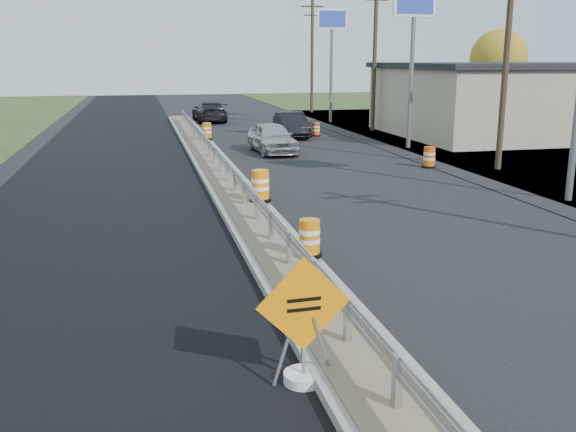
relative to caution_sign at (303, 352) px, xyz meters
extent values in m
plane|color=black|center=(0.90, 6.75, -0.48)|extent=(140.00, 140.00, 0.00)
cube|color=black|center=(-3.50, 16.75, -0.48)|extent=(7.20, 120.00, 0.01)
cube|color=gray|center=(0.90, 14.75, -0.39)|extent=(1.60, 55.00, 0.18)
cube|color=brown|center=(0.90, 14.75, -0.28)|extent=(1.25, 55.00, 0.05)
cube|color=silver|center=(0.90, -1.25, 0.10)|extent=(0.10, 0.15, 0.70)
cube|color=silver|center=(0.90, 0.75, 0.10)|extent=(0.10, 0.15, 0.70)
cube|color=silver|center=(0.90, 2.75, 0.10)|extent=(0.10, 0.15, 0.70)
cube|color=silver|center=(0.90, 4.75, 0.10)|extent=(0.10, 0.15, 0.70)
cube|color=silver|center=(0.90, 6.75, 0.10)|extent=(0.10, 0.15, 0.70)
cube|color=silver|center=(0.90, 8.75, 0.10)|extent=(0.10, 0.15, 0.70)
cube|color=silver|center=(0.90, 10.75, 0.10)|extent=(0.10, 0.15, 0.70)
cube|color=silver|center=(0.90, 12.75, 0.10)|extent=(0.10, 0.15, 0.70)
cube|color=silver|center=(0.90, 14.75, 0.10)|extent=(0.10, 0.15, 0.70)
cube|color=silver|center=(0.90, 16.75, 0.10)|extent=(0.10, 0.15, 0.70)
cube|color=silver|center=(0.90, 18.75, 0.10)|extent=(0.10, 0.15, 0.70)
cube|color=silver|center=(0.90, 20.75, 0.10)|extent=(0.10, 0.15, 0.70)
cube|color=silver|center=(0.90, 22.75, 0.10)|extent=(0.10, 0.15, 0.70)
cube|color=silver|center=(0.90, 24.75, 0.10)|extent=(0.10, 0.15, 0.70)
cube|color=silver|center=(0.90, 26.75, 0.10)|extent=(0.10, 0.15, 0.70)
cube|color=silver|center=(0.90, 28.75, 0.10)|extent=(0.10, 0.15, 0.70)
cube|color=silver|center=(0.90, 30.75, 0.10)|extent=(0.10, 0.15, 0.70)
cube|color=silver|center=(0.90, 32.75, 0.10)|extent=(0.10, 0.15, 0.70)
cube|color=silver|center=(0.90, 34.75, 0.10)|extent=(0.10, 0.15, 0.70)
cube|color=silver|center=(0.90, 36.75, 0.10)|extent=(0.10, 0.15, 0.70)
cube|color=silver|center=(0.90, 38.75, 0.10)|extent=(0.10, 0.15, 0.70)
cube|color=silver|center=(0.90, 15.75, 0.30)|extent=(0.04, 46.00, 0.34)
cube|color=silver|center=(0.90, 15.75, 0.22)|extent=(0.06, 46.00, 0.03)
cube|color=silver|center=(0.90, 15.75, 0.38)|extent=(0.06, 46.00, 0.03)
cube|color=tan|center=(21.90, 26.75, 1.52)|extent=(18.00, 12.00, 4.00)
cube|color=black|center=(21.90, 26.75, 3.64)|extent=(18.50, 12.50, 0.30)
cube|color=black|center=(12.95, 26.75, 1.12)|extent=(0.08, 7.20, 2.20)
cylinder|color=slate|center=(11.40, 22.75, 2.92)|extent=(0.22, 0.22, 6.80)
cube|color=white|center=(11.40, 22.75, 6.72)|extent=(2.20, 0.25, 1.40)
cube|color=#263FB2|center=(11.40, 22.75, 6.72)|extent=(1.90, 0.30, 1.10)
cylinder|color=slate|center=(11.40, 36.75, 2.92)|extent=(0.22, 0.22, 6.80)
cube|color=white|center=(11.40, 36.75, 6.72)|extent=(2.20, 0.25, 1.40)
cube|color=#263FB2|center=(11.40, 36.75, 6.72)|extent=(1.90, 0.30, 1.10)
cylinder|color=#473523|center=(12.40, 15.75, 4.22)|extent=(0.26, 0.26, 9.40)
cylinder|color=#473523|center=(12.40, 30.75, 4.22)|extent=(0.26, 0.26, 9.40)
cube|color=#473523|center=(12.40, 30.75, 7.52)|extent=(1.50, 0.10, 0.10)
cylinder|color=#473523|center=(12.40, 45.75, 4.22)|extent=(0.26, 0.26, 9.40)
cube|color=#473523|center=(12.40, 45.75, 8.22)|extent=(1.90, 0.12, 0.12)
cube|color=#473523|center=(12.40, 45.75, 7.52)|extent=(1.50, 0.10, 0.10)
cylinder|color=#473523|center=(26.90, 40.75, 1.06)|extent=(0.36, 0.36, 3.08)
sphere|color=#AE8925|center=(26.90, 40.75, 4.07)|extent=(4.62, 4.62, 4.62)
cylinder|color=white|center=(0.00, 0.00, -0.40)|extent=(0.57, 0.57, 0.16)
cube|color=slate|center=(-0.29, 0.00, 0.03)|extent=(0.34, 0.06, 0.99)
cube|color=slate|center=(0.29, 0.00, 0.03)|extent=(0.34, 0.06, 0.99)
cube|color=slate|center=(0.00, 0.05, 0.03)|extent=(0.05, 0.25, 1.01)
cube|color=orange|center=(0.00, 0.00, 0.72)|extent=(1.37, 0.11, 1.37)
cube|color=black|center=(0.00, -0.02, 0.80)|extent=(0.49, 0.04, 0.05)
cube|color=black|center=(0.00, -0.02, 0.65)|extent=(0.49, 0.04, 0.05)
cylinder|color=black|center=(1.45, 5.15, -0.21)|extent=(0.57, 0.57, 0.08)
cylinder|color=orange|center=(1.45, 5.15, 0.19)|extent=(0.46, 0.46, 0.80)
cylinder|color=white|center=(1.45, 5.15, 0.32)|extent=(0.47, 0.47, 0.10)
cylinder|color=white|center=(1.45, 5.15, 0.11)|extent=(0.47, 0.47, 0.10)
cylinder|color=black|center=(1.43, 10.96, -0.21)|extent=(0.66, 0.66, 0.09)
cylinder|color=orange|center=(1.43, 10.96, 0.26)|extent=(0.53, 0.53, 0.93)
cylinder|color=white|center=(1.43, 10.96, 0.41)|extent=(0.55, 0.55, 0.12)
cylinder|color=white|center=(1.43, 10.96, 0.17)|extent=(0.55, 0.55, 0.12)
cylinder|color=black|center=(1.45, 26.94, -0.21)|extent=(0.62, 0.62, 0.08)
cylinder|color=orange|center=(1.45, 26.94, 0.22)|extent=(0.49, 0.49, 0.86)
cylinder|color=white|center=(1.45, 26.94, 0.36)|extent=(0.51, 0.51, 0.11)
cylinder|color=white|center=(1.45, 26.94, 0.14)|extent=(0.51, 0.51, 0.11)
cylinder|color=black|center=(9.82, 16.89, -0.44)|extent=(0.60, 0.60, 0.08)
cylinder|color=#DA5209|center=(9.82, 16.89, -0.02)|extent=(0.48, 0.48, 0.84)
cylinder|color=white|center=(9.82, 16.89, 0.12)|extent=(0.50, 0.50, 0.11)
cylinder|color=white|center=(9.82, 16.89, -0.10)|extent=(0.50, 0.50, 0.11)
cylinder|color=black|center=(8.18, 29.02, -0.44)|extent=(0.55, 0.55, 0.07)
cylinder|color=#F5460A|center=(8.18, 29.02, -0.06)|extent=(0.44, 0.44, 0.76)
cylinder|color=white|center=(8.18, 29.02, 0.06)|extent=(0.45, 0.45, 0.10)
cylinder|color=white|center=(8.18, 29.02, -0.14)|extent=(0.45, 0.45, 0.10)
imported|color=#B6B5BA|center=(4.20, 22.64, 0.27)|extent=(2.04, 4.49, 1.49)
imported|color=black|center=(6.63, 28.87, 0.24)|extent=(1.65, 4.40, 1.44)
imported|color=black|center=(2.94, 39.40, 0.27)|extent=(2.28, 5.26, 1.51)
camera|label=1|loc=(-2.08, -8.08, 4.04)|focal=40.00mm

